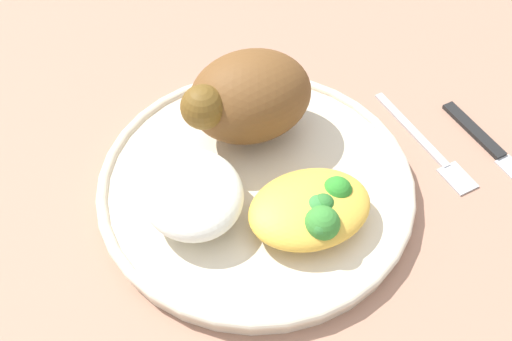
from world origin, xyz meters
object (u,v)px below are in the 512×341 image
object	(u,v)px
mac_cheese_with_broccoli	(313,209)
knife	(501,155)
fork	(427,145)
roasted_chicken	(247,97)
plate	(256,184)
rice_pile	(192,193)

from	to	relation	value
mac_cheese_with_broccoli	knife	size ratio (longest dim) A/B	0.55
mac_cheese_with_broccoli	fork	bearing A→B (deg)	-161.16
roasted_chicken	fork	distance (m)	0.18
fork	knife	size ratio (longest dim) A/B	0.75
plate	fork	world-z (taller)	plate
plate	fork	bearing A→B (deg)	176.96
roasted_chicken	mac_cheese_with_broccoli	distance (m)	0.12
roasted_chicken	rice_pile	size ratio (longest dim) A/B	1.32
roasted_chicken	fork	xyz separation A→B (m)	(-0.16, 0.07, -0.06)
roasted_chicken	rice_pile	world-z (taller)	roasted_chicken
fork	knife	distance (m)	0.07
rice_pile	knife	distance (m)	0.30
plate	rice_pile	world-z (taller)	rice_pile
mac_cheese_with_broccoli	fork	size ratio (longest dim) A/B	0.73
knife	fork	bearing A→B (deg)	-32.37
plate	rice_pile	xyz separation A→B (m)	(0.06, 0.01, 0.03)
knife	plate	bearing A→B (deg)	-11.26
mac_cheese_with_broccoli	knife	bearing A→B (deg)	-176.38
fork	roasted_chicken	bearing A→B (deg)	-23.07
knife	roasted_chicken	bearing A→B (deg)	-25.71
rice_pile	mac_cheese_with_broccoli	world-z (taller)	rice_pile
roasted_chicken	knife	size ratio (longest dim) A/B	0.65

